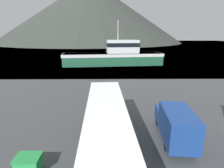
{
  "coord_description": "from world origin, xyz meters",
  "views": [
    {
      "loc": [
        -1.04,
        -4.75,
        7.9
      ],
      "look_at": [
        -0.82,
        15.54,
        2.0
      ],
      "focal_mm": 28.0,
      "sensor_mm": 36.0,
      "label": 1
    }
  ],
  "objects_px": {
    "fishing_boat": "(115,56)",
    "storage_bin": "(29,164)",
    "delivery_van": "(175,123)",
    "tour_bus": "(106,127)"
  },
  "relations": [
    {
      "from": "fishing_boat",
      "to": "storage_bin",
      "type": "xyz_separation_m",
      "value": [
        -5.97,
        -36.96,
        -1.8
      ]
    },
    {
      "from": "tour_bus",
      "to": "delivery_van",
      "type": "distance_m",
      "value": 5.44
    },
    {
      "from": "delivery_van",
      "to": "fishing_boat",
      "type": "height_order",
      "value": "fishing_boat"
    },
    {
      "from": "fishing_boat",
      "to": "storage_bin",
      "type": "bearing_deg",
      "value": 165.25
    },
    {
      "from": "delivery_van",
      "to": "storage_bin",
      "type": "bearing_deg",
      "value": -156.3
    },
    {
      "from": "delivery_van",
      "to": "fishing_boat",
      "type": "distance_m",
      "value": 33.89
    },
    {
      "from": "tour_bus",
      "to": "delivery_van",
      "type": "relative_size",
      "value": 2.04
    },
    {
      "from": "delivery_van",
      "to": "fishing_boat",
      "type": "relative_size",
      "value": 0.23
    },
    {
      "from": "delivery_van",
      "to": "storage_bin",
      "type": "height_order",
      "value": "delivery_van"
    },
    {
      "from": "tour_bus",
      "to": "storage_bin",
      "type": "relative_size",
      "value": 8.21
    }
  ]
}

